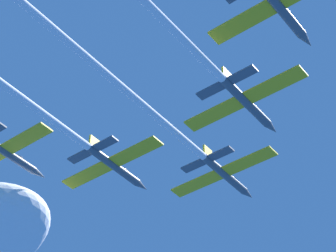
% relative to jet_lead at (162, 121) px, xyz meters
% --- Properties ---
extents(jet_lead, '(21.01, 64.83, 3.48)m').
position_rel_jet_lead_xyz_m(jet_lead, '(0.00, 0.00, 0.00)').
color(jet_lead, '#4C5660').
extents(jet_left_wing, '(21.01, 72.03, 3.48)m').
position_rel_jet_lead_xyz_m(jet_left_wing, '(-13.66, -17.60, -0.32)').
color(jet_left_wing, '#4C5660').
extents(jet_right_wing, '(21.01, 60.18, 3.48)m').
position_rel_jet_lead_xyz_m(jet_right_wing, '(13.60, -12.35, -0.65)').
color(jet_right_wing, '#4C5660').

